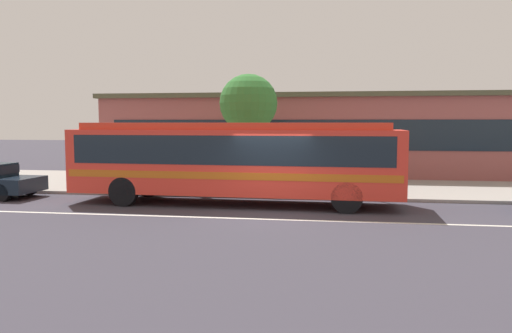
% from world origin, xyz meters
% --- Properties ---
extents(ground_plane, '(120.00, 120.00, 0.00)m').
position_xyz_m(ground_plane, '(0.00, 0.00, 0.00)').
color(ground_plane, '#3A3742').
extents(sidewalk_slab, '(60.00, 8.00, 0.12)m').
position_xyz_m(sidewalk_slab, '(0.00, 7.12, 0.06)').
color(sidewalk_slab, gray).
rests_on(sidewalk_slab, ground_plane).
extents(lane_stripe_center, '(56.00, 0.16, 0.01)m').
position_xyz_m(lane_stripe_center, '(0.00, -0.80, 0.00)').
color(lane_stripe_center, silver).
rests_on(lane_stripe_center, ground_plane).
extents(transit_bus, '(11.49, 2.86, 2.85)m').
position_xyz_m(transit_bus, '(-1.45, 1.77, 1.66)').
color(transit_bus, red).
rests_on(transit_bus, ground_plane).
extents(pedestrian_waiting_near_sign, '(0.46, 0.46, 1.65)m').
position_xyz_m(pedestrian_waiting_near_sign, '(-3.22, 3.53, 1.08)').
color(pedestrian_waiting_near_sign, '#78624E').
rests_on(pedestrian_waiting_near_sign, sidewalk_slab).
extents(bus_stop_sign, '(0.08, 0.44, 2.42)m').
position_xyz_m(bus_stop_sign, '(3.35, 3.48, 1.67)').
color(bus_stop_sign, gray).
rests_on(bus_stop_sign, sidewalk_slab).
extents(street_tree_near_stop, '(2.51, 2.51, 4.83)m').
position_xyz_m(street_tree_near_stop, '(-1.71, 6.19, 3.66)').
color(street_tree_near_stop, brown).
rests_on(street_tree_near_stop, sidewalk_slab).
extents(station_building, '(21.72, 8.83, 4.34)m').
position_xyz_m(station_building, '(0.49, 13.58, 2.18)').
color(station_building, '#964F4C').
rests_on(station_building, ground_plane).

